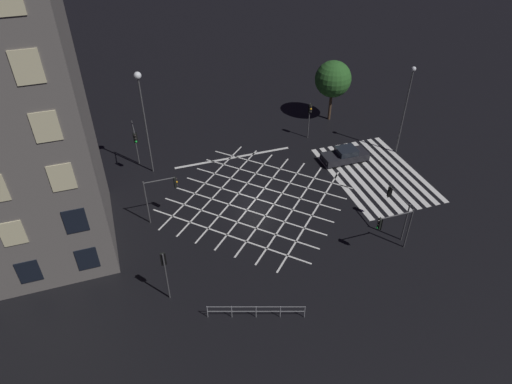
# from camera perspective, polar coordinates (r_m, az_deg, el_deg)

# --- Properties ---
(ground_plane) EXTENTS (200.00, 200.00, 0.00)m
(ground_plane) POSITION_cam_1_polar(r_m,az_deg,el_deg) (39.19, 0.00, -0.85)
(ground_plane) COLOR black
(road_markings) EXTENTS (17.29, 24.12, 0.01)m
(road_markings) POSITION_cam_1_polar(r_m,az_deg,el_deg) (41.83, 9.35, 1.36)
(road_markings) COLOR silver
(road_markings) RESTS_ON ground_plane
(traffic_light_median_north) EXTENTS (0.36, 2.63, 4.04)m
(traffic_light_median_north) POSITION_cam_1_polar(r_m,az_deg,el_deg) (35.99, -11.61, 0.29)
(traffic_light_median_north) COLOR #424244
(traffic_light_median_north) RESTS_ON ground_plane
(traffic_light_se_main) EXTENTS (0.39, 0.36, 3.89)m
(traffic_light_se_main) POSITION_cam_1_polar(r_m,az_deg,el_deg) (46.73, 6.74, 9.68)
(traffic_light_se_main) COLOR #424244
(traffic_light_se_main) RESTS_ON ground_plane
(traffic_light_nw_main) EXTENTS (0.39, 0.36, 4.04)m
(traffic_light_nw_main) POSITION_cam_1_polar(r_m,az_deg,el_deg) (29.86, -11.37, -9.11)
(traffic_light_nw_main) COLOR #424244
(traffic_light_nw_main) RESTS_ON ground_plane
(traffic_light_ne_main) EXTENTS (2.37, 0.36, 4.55)m
(traffic_light_ne_main) POSITION_cam_1_polar(r_m,az_deg,el_deg) (42.39, -14.86, 6.43)
(traffic_light_ne_main) COLOR #424244
(traffic_light_ne_main) RESTS_ON ground_plane
(traffic_light_sw_main) EXTENTS (2.78, 0.36, 3.45)m
(traffic_light_sw_main) POSITION_cam_1_polar(r_m,az_deg,el_deg) (36.31, 17.12, -1.23)
(traffic_light_sw_main) COLOR #424244
(traffic_light_sw_main) RESTS_ON ground_plane
(traffic_light_sw_cross) EXTENTS (0.36, 2.90, 3.62)m
(traffic_light_sw_cross) POSITION_cam_1_polar(r_m,az_deg,el_deg) (33.94, 16.66, -3.90)
(traffic_light_sw_cross) COLOR #424244
(traffic_light_sw_cross) RESTS_ON ground_plane
(street_lamp_east) EXTENTS (0.62, 0.62, 9.70)m
(street_lamp_east) POSITION_cam_1_polar(r_m,az_deg,el_deg) (40.08, -14.14, 11.25)
(street_lamp_east) COLOR #424244
(street_lamp_east) RESTS_ON ground_plane
(street_lamp_west) EXTENTS (0.61, 0.61, 10.18)m
(street_lamp_west) POSITION_cam_1_polar(r_m,az_deg,el_deg) (39.73, -21.56, 9.88)
(street_lamp_west) COLOR #424244
(street_lamp_west) RESTS_ON ground_plane
(street_lamp_far) EXTENTS (0.42, 0.42, 8.80)m
(street_lamp_far) POSITION_cam_1_polar(r_m,az_deg,el_deg) (44.92, 18.34, 10.79)
(street_lamp_far) COLOR #424244
(street_lamp_far) RESTS_ON ground_plane
(street_tree_near) EXTENTS (3.84, 3.84, 6.62)m
(street_tree_near) POSITION_cam_1_polar(r_m,az_deg,el_deg) (50.04, 9.60, 13.74)
(street_tree_near) COLOR #473323
(street_tree_near) RESTS_ON ground_plane
(waiting_car) EXTENTS (1.83, 4.41, 1.39)m
(waiting_car) POSITION_cam_1_polar(r_m,az_deg,el_deg) (44.50, 11.08, 4.52)
(waiting_car) COLOR black
(waiting_car) RESTS_ON ground_plane
(pedestrian_railing) EXTENTS (2.04, 5.91, 1.05)m
(pedestrian_railing) POSITION_cam_1_polar(r_m,az_deg,el_deg) (29.84, 0.00, -14.57)
(pedestrian_railing) COLOR #9EA0A5
(pedestrian_railing) RESTS_ON ground_plane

